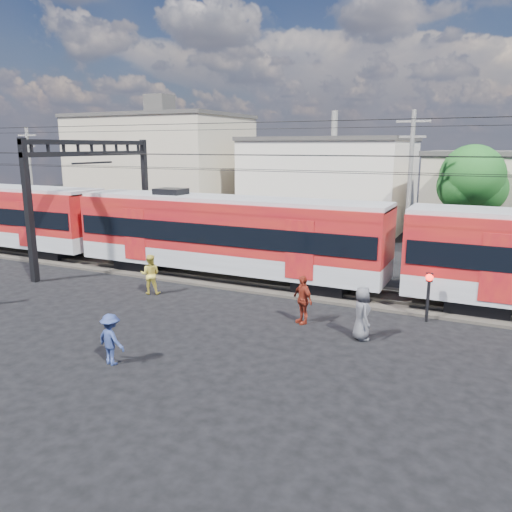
{
  "coord_description": "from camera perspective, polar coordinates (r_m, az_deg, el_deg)",
  "views": [
    {
      "loc": [
        10.27,
        -13.39,
        6.61
      ],
      "look_at": [
        1.47,
        5.0,
        2.1
      ],
      "focal_mm": 35.0,
      "sensor_mm": 36.0,
      "label": 1
    }
  ],
  "objects": [
    {
      "name": "track_bed",
      "position": [
        24.62,
        -0.07,
        -2.97
      ],
      "size": [
        70.0,
        3.4,
        0.12
      ],
      "primitive_type": "cube",
      "color": "#2D2823",
      "rests_on": "ground"
    },
    {
      "name": "tree_near",
      "position": [
        31.56,
        23.79,
        7.88
      ],
      "size": [
        3.82,
        3.64,
        6.72
      ],
      "color": "#382619",
      "rests_on": "ground"
    },
    {
      "name": "ground",
      "position": [
        18.12,
        -11.23,
        -9.18
      ],
      "size": [
        120.0,
        120.0,
        0.0
      ],
      "primitive_type": "plane",
      "color": "black",
      "rests_on": "ground"
    },
    {
      "name": "pedestrian_e",
      "position": [
        17.75,
        12.01,
        -6.43
      ],
      "size": [
        0.99,
        1.1,
        1.89
      ],
      "primitive_type": "imported",
      "rotation": [
        0.0,
        0.0,
        2.12
      ],
      "color": "#48484D",
      "rests_on": "ground"
    },
    {
      "name": "crossing_signal",
      "position": [
        20.04,
        19.13,
        -3.47
      ],
      "size": [
        0.28,
        0.28,
        1.94
      ],
      "color": "black",
      "rests_on": "ground"
    },
    {
      "name": "rail_near",
      "position": [
        23.94,
        -0.85,
        -3.12
      ],
      "size": [
        70.0,
        0.12,
        0.12
      ],
      "primitive_type": "cube",
      "color": "#59544C",
      "rests_on": "track_bed"
    },
    {
      "name": "utility_pole_mid",
      "position": [
        28.79,
        17.13,
        7.78
      ],
      "size": [
        1.8,
        0.24,
        8.5
      ],
      "color": "slate",
      "rests_on": "ground"
    },
    {
      "name": "utility_pole_west",
      "position": [
        42.39,
        -24.33,
        8.22
      ],
      "size": [
        1.8,
        0.24,
        8.0
      ],
      "color": "slate",
      "rests_on": "ground"
    },
    {
      "name": "rail_far",
      "position": [
        25.24,
        0.66,
        -2.3
      ],
      "size": [
        70.0,
        0.12,
        0.12
      ],
      "primitive_type": "cube",
      "color": "#59544C",
      "rests_on": "track_bed"
    },
    {
      "name": "building_midwest",
      "position": [
        42.32,
        8.74,
        8.31
      ],
      "size": [
        12.24,
        12.24,
        7.3
      ],
      "color": "beige",
      "rests_on": "ground"
    },
    {
      "name": "building_west",
      "position": [
        46.32,
        -10.68,
        9.83
      ],
      "size": [
        14.28,
        10.2,
        9.3
      ],
      "color": "tan",
      "rests_on": "ground"
    },
    {
      "name": "pedestrian_d",
      "position": [
        18.99,
        5.34,
        -4.98
      ],
      "size": [
        1.16,
        1.0,
        1.87
      ],
      "primitive_type": "imported",
      "rotation": [
        0.0,
        0.0,
        -0.6
      ],
      "color": "maroon",
      "rests_on": "ground"
    },
    {
      "name": "commuter_train",
      "position": [
        24.74,
        -3.06,
        2.65
      ],
      "size": [
        50.3,
        3.08,
        4.17
      ],
      "color": "black",
      "rests_on": "ground"
    },
    {
      "name": "catenary",
      "position": [
        28.6,
        -16.11,
        9.03
      ],
      "size": [
        70.0,
        9.3,
        7.52
      ],
      "color": "black",
      "rests_on": "ground"
    },
    {
      "name": "pedestrian_c",
      "position": [
        16.14,
        -16.23,
        -9.12
      ],
      "size": [
        1.13,
        0.77,
        1.62
      ],
      "primitive_type": "imported",
      "rotation": [
        0.0,
        0.0,
        2.97
      ],
      "color": "navy",
      "rests_on": "ground"
    },
    {
      "name": "pedestrian_b",
      "position": [
        23.16,
        -12.0,
        -2.05
      ],
      "size": [
        1.09,
        1.0,
        1.83
      ],
      "primitive_type": "imported",
      "rotation": [
        0.0,
        0.0,
        3.56
      ],
      "color": "gold",
      "rests_on": "ground"
    }
  ]
}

